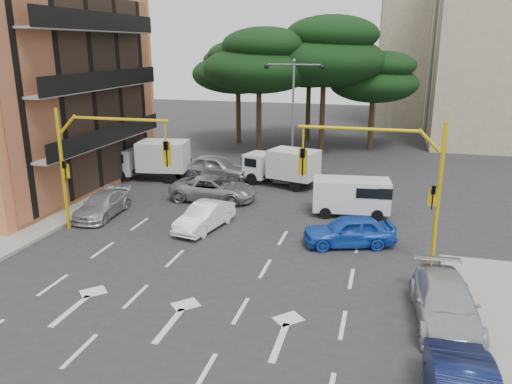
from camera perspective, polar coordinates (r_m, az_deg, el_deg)
ground at (r=21.23m, az=-4.26°, el=-8.14°), size 120.00×120.00×0.00m
median_strip at (r=35.88m, az=4.10°, el=2.32°), size 1.40×6.00×0.15m
apartment_beige_far at (r=62.53m, az=21.65°, el=14.93°), size 16.20×12.15×16.70m
pine_left_near at (r=41.49m, az=0.41°, el=14.79°), size 9.15×9.15×10.23m
pine_center at (r=42.50m, az=7.91°, el=15.62°), size 9.98×9.98×11.16m
pine_left_far at (r=46.18m, az=-2.02°, el=14.09°), size 8.32×8.32×9.30m
pine_right at (r=44.25m, az=13.41°, el=12.67°), size 7.49×7.49×8.37m
pine_back at (r=47.74m, az=6.21°, el=14.92°), size 9.15×9.15×10.23m
signal_mast_right at (r=20.78m, az=15.44°, el=2.12°), size 5.79×0.37×6.00m
signal_mast_left at (r=24.65m, az=-18.06°, el=4.10°), size 5.79×0.37×6.00m
street_lamp_center at (r=34.96m, az=4.28°, el=10.85°), size 4.16×0.36×7.77m
car_white_hatch at (r=24.88m, az=-5.89°, el=-2.80°), size 2.14×4.12×1.29m
car_blue_compact at (r=23.12m, az=10.59°, el=-4.38°), size 4.46×2.87×1.41m
car_silver_wagon at (r=27.88m, az=-17.13°, el=-1.40°), size 2.01×4.37×1.24m
car_silver_cross_a at (r=29.40m, az=-4.87°, el=0.37°), size 5.07×2.39×1.40m
car_silver_cross_b at (r=34.07m, az=-4.60°, el=2.85°), size 4.95×2.22×1.65m
car_silver_parked at (r=17.87m, az=20.82°, el=-11.75°), size 2.24×4.90×1.39m
van_white at (r=27.20m, az=10.81°, el=-0.54°), size 4.21×2.29×2.01m
box_truck_a at (r=34.59m, az=-12.06°, el=3.57°), size 5.64×3.06×2.64m
box_truck_b at (r=32.40m, az=2.90°, el=2.86°), size 5.30×3.32×2.42m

